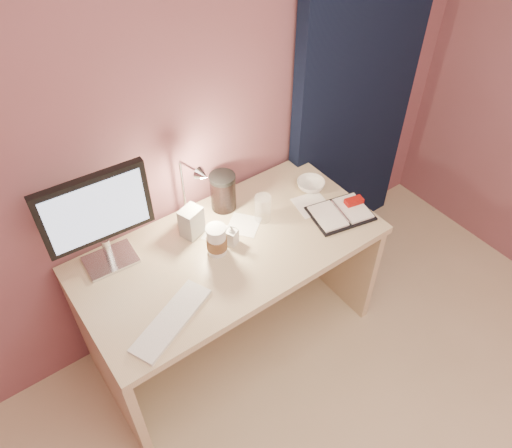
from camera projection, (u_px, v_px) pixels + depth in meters
room at (346, 78)px, 2.57m from camera, size 3.50×3.50×3.50m
desk at (223, 269)px, 2.47m from camera, size 1.40×0.70×0.73m
monitor at (97, 214)px, 2.01m from camera, size 0.45×0.17×0.48m
keyboard at (172, 320)px, 1.98m from camera, size 0.41×0.27×0.02m
planner at (342, 212)px, 2.42m from camera, size 0.33×0.27×0.04m
paper_a at (219, 234)px, 2.33m from camera, size 0.18×0.18×0.00m
paper_b at (312, 204)px, 2.48m from camera, size 0.19×0.19×0.00m
paper_c at (244, 225)px, 2.37m from camera, size 0.20×0.20×0.00m
coffee_cup at (217, 241)px, 2.20m from camera, size 0.09×0.09×0.15m
clear_cup at (263, 208)px, 2.36m from camera, size 0.08×0.08×0.14m
bowl at (311, 185)px, 2.55m from camera, size 0.18×0.18×0.05m
lotion_bottle at (231, 234)px, 2.25m from camera, size 0.07×0.07×0.11m
dark_jar at (223, 193)px, 2.41m from camera, size 0.12×0.12×0.17m
product_box at (192, 222)px, 2.28m from camera, size 0.12×0.11×0.15m
desk_lamp at (187, 191)px, 2.23m from camera, size 0.11×0.21×0.34m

